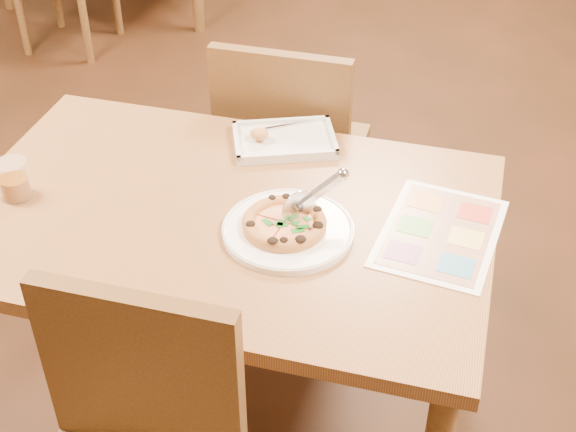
% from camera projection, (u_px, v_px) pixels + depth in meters
% --- Properties ---
extents(dining_table, '(1.30, 0.85, 0.72)m').
position_uv_depth(dining_table, '(225.00, 238.00, 2.01)').
color(dining_table, '#91613A').
rests_on(dining_table, ground).
extents(chair_far, '(0.42, 0.42, 0.47)m').
position_uv_depth(chair_far, '(288.00, 138.00, 2.51)').
color(chair_far, brown).
rests_on(chair_far, ground).
extents(plate, '(0.35, 0.35, 0.02)m').
position_uv_depth(plate, '(288.00, 230.00, 1.88)').
color(plate, white).
rests_on(plate, dining_table).
extents(pizza, '(0.20, 0.20, 0.03)m').
position_uv_depth(pizza, '(284.00, 223.00, 1.87)').
color(pizza, '#BE7641').
rests_on(pizza, plate).
extents(pizza_cutter, '(0.12, 0.13, 0.10)m').
position_uv_depth(pizza_cutter, '(313.00, 196.00, 1.85)').
color(pizza_cutter, silver).
rests_on(pizza_cutter, pizza).
extents(appetizer_tray, '(0.32, 0.28, 0.05)m').
position_uv_depth(appetizer_tray, '(283.00, 141.00, 2.19)').
color(appetizer_tray, silver).
rests_on(appetizer_tray, dining_table).
extents(glass_tumbler, '(0.08, 0.08, 0.10)m').
position_uv_depth(glass_tumbler, '(14.00, 182.00, 1.98)').
color(glass_tumbler, '#7A3D09').
rests_on(glass_tumbler, dining_table).
extents(menu, '(0.30, 0.39, 0.00)m').
position_uv_depth(menu, '(440.00, 233.00, 1.88)').
color(menu, white).
rests_on(menu, dining_table).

